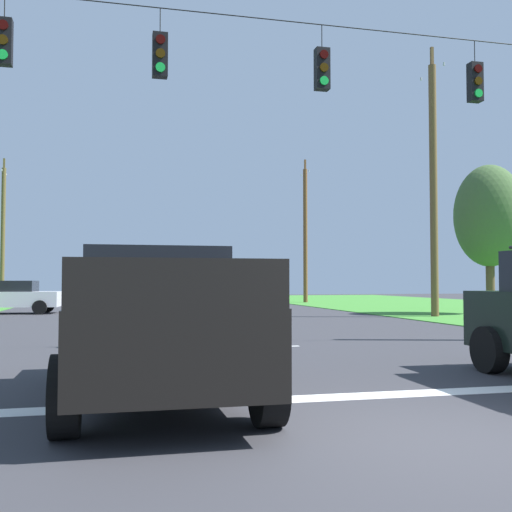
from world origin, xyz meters
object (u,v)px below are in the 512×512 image
at_px(pickup_truck, 157,322).
at_px(utility_pole_far_right, 305,233).
at_px(overhead_signal_span, 256,152).
at_px(utility_pole_far_left, 3,233).
at_px(distant_car_crossing_white, 12,297).
at_px(tree_roadside_far_right, 489,216).
at_px(utility_pole_mid_right, 434,186).

height_order(pickup_truck, utility_pole_far_right, utility_pole_far_right).
height_order(overhead_signal_span, utility_pole_far_left, utility_pole_far_left).
bearing_deg(distant_car_crossing_white, tree_roadside_far_right, -14.91).
relative_size(overhead_signal_span, utility_pole_far_right, 1.83).
xyz_separation_m(pickup_truck, tree_roadside_far_right, (16.08, 16.12, 3.48)).
height_order(distant_car_crossing_white, utility_pole_mid_right, utility_pole_mid_right).
relative_size(overhead_signal_span, utility_pole_mid_right, 1.61).
height_order(distant_car_crossing_white, tree_roadside_far_right, tree_roadside_far_right).
bearing_deg(tree_roadside_far_right, overhead_signal_span, -140.28).
bearing_deg(distant_car_crossing_white, pickup_truck, -76.88).
bearing_deg(utility_pole_far_left, pickup_truck, -77.41).
height_order(utility_pole_mid_right, utility_pole_far_right, utility_pole_mid_right).
distance_m(pickup_truck, distant_car_crossing_white, 22.33).
bearing_deg(utility_pole_mid_right, utility_pole_far_left, 138.04).
xyz_separation_m(distant_car_crossing_white, utility_pole_far_left, (-2.25, 11.03, 3.74)).
xyz_separation_m(utility_pole_far_right, tree_roadside_far_right, (3.49, -16.15, -0.41)).
xyz_separation_m(distant_car_crossing_white, utility_pole_mid_right, (17.65, -6.86, 4.71)).
xyz_separation_m(overhead_signal_span, tree_roadside_far_right, (13.60, 11.30, 0.10)).
height_order(distant_car_crossing_white, utility_pole_far_right, utility_pole_far_right).
relative_size(distant_car_crossing_white, tree_roadside_far_right, 0.65).
bearing_deg(overhead_signal_span, utility_pole_mid_right, 44.90).
distance_m(overhead_signal_span, utility_pole_far_left, 29.63).
bearing_deg(utility_pole_far_left, overhead_signal_span, -70.70).
bearing_deg(pickup_truck, utility_pole_mid_right, 49.79).
xyz_separation_m(pickup_truck, utility_pole_far_left, (-7.32, 32.78, 3.57)).
bearing_deg(utility_pole_far_right, tree_roadside_far_right, -77.80).
relative_size(pickup_truck, utility_pole_far_left, 0.58).
bearing_deg(utility_pole_mid_right, pickup_truck, -130.21).
xyz_separation_m(utility_pole_mid_right, tree_roadside_far_right, (3.49, 1.23, -1.05)).
height_order(overhead_signal_span, distant_car_crossing_white, overhead_signal_span).
xyz_separation_m(overhead_signal_span, pickup_truck, (-2.47, -4.81, -3.37)).
distance_m(utility_pole_mid_right, utility_pole_far_right, 17.39).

